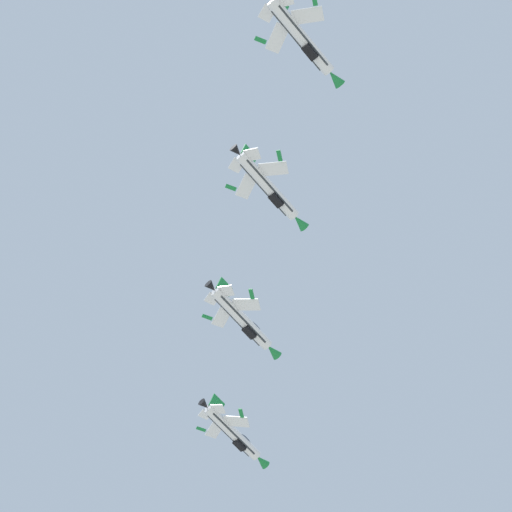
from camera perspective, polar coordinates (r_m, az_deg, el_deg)
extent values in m
cylinder|color=silver|center=(161.42, -1.36, -10.09)|extent=(6.22, 11.72, 1.70)
cube|color=#2D3338|center=(161.14, -1.41, -10.21)|extent=(5.28, 9.87, 0.95)
cone|color=#197A38|center=(164.51, 0.30, -11.67)|extent=(2.37, 2.82, 1.56)
cone|color=black|center=(158.74, -2.96, -8.54)|extent=(1.87, 2.00, 1.36)
ellipsoid|color=#192333|center=(162.91, -0.67, -10.52)|extent=(2.58, 3.51, 1.45)
cube|color=black|center=(161.84, -0.95, -10.79)|extent=(2.09, 2.55, 1.21)
cube|color=silver|center=(162.46, -2.41, -9.97)|extent=(3.95, 4.24, 1.88)
cube|color=#197A38|center=(163.48, -3.17, -9.90)|extent=(1.62, 1.48, 0.45)
cube|color=silver|center=(158.89, -1.12, -9.48)|extent=(4.08, 2.25, 1.88)
cube|color=#197A38|center=(157.02, -0.86, -9.01)|extent=(0.75, 1.64, 0.45)
cube|color=silver|center=(160.43, -2.94, -9.07)|extent=(2.67, 2.67, 1.04)
cube|color=silver|center=(158.32, -2.19, -8.78)|extent=(2.10, 1.73, 1.04)
cube|color=#197A38|center=(160.60, -2.27, -8.53)|extent=(2.15, 2.88, 2.46)
cylinder|color=silver|center=(147.03, -0.83, -3.61)|extent=(6.22, 11.72, 1.70)
cube|color=#2D3338|center=(146.71, -0.89, -3.73)|extent=(5.28, 9.87, 0.91)
cone|color=#197A38|center=(149.66, 0.95, -5.46)|extent=(2.37, 2.82, 1.56)
cone|color=black|center=(144.84, -2.57, -1.80)|extent=(1.87, 2.00, 1.36)
ellipsoid|color=#192333|center=(148.42, -0.10, -4.14)|extent=(2.56, 3.50, 1.43)
cube|color=black|center=(147.23, -0.38, -4.38)|extent=(2.08, 2.55, 1.19)
cube|color=silver|center=(148.03, -1.98, -3.54)|extent=(3.98, 4.28, 1.76)
cube|color=#197A38|center=(149.00, -2.82, -3.53)|extent=(1.62, 1.48, 0.43)
cube|color=silver|center=(144.78, -0.56, -2.80)|extent=(4.12, 2.25, 1.76)
cube|color=#197A38|center=(143.13, -0.26, -2.19)|extent=(0.75, 1.64, 0.43)
cube|color=silver|center=(146.31, -2.55, -2.46)|extent=(2.69, 2.69, 0.97)
cube|color=silver|center=(144.40, -1.72, -2.02)|extent=(2.12, 1.73, 0.97)
cube|color=#197A38|center=(146.74, -1.84, -1.88)|extent=(2.08, 2.85, 2.49)
cylinder|color=silver|center=(141.12, 0.68, 4.04)|extent=(6.22, 11.72, 1.70)
cube|color=#2D3338|center=(140.74, 0.63, 3.94)|extent=(5.29, 9.87, 0.83)
cone|color=#197A38|center=(143.21, 2.51, 1.98)|extent=(2.37, 2.82, 1.56)
cone|color=black|center=(139.46, -1.11, 6.03)|extent=(1.87, 2.00, 1.36)
ellipsoid|color=#192333|center=(142.38, 1.42, 3.41)|extent=(2.52, 3.49, 1.39)
cube|color=black|center=(141.05, 1.16, 3.24)|extent=(2.06, 2.53, 1.14)
cube|color=silver|center=(141.91, -0.55, 4.03)|extent=(4.03, 4.34, 1.49)
cube|color=#197A38|center=(142.71, -1.45, 3.95)|extent=(1.62, 1.48, 0.40)
cube|color=silver|center=(139.33, 1.00, 5.03)|extent=(4.21, 2.26, 1.49)
cube|color=#197A38|center=(138.04, 1.35, 5.78)|extent=(0.75, 1.64, 0.40)
cube|color=silver|center=(140.60, -1.12, 5.24)|extent=(2.72, 2.71, 0.84)
cube|color=silver|center=(139.08, -0.22, 5.85)|extent=(2.16, 1.73, 0.84)
cube|color=#197A38|center=(141.42, -0.41, 5.81)|extent=(1.93, 2.78, 2.53)
cylinder|color=silver|center=(132.78, 2.59, 12.47)|extent=(6.22, 11.72, 1.70)
cube|color=#2D3338|center=(132.36, 2.55, 12.40)|extent=(5.29, 9.87, 0.82)
cone|color=#197A38|center=(134.27, 4.54, 10.16)|extent=(2.37, 2.82, 1.56)
ellipsoid|color=#192333|center=(133.86, 3.37, 11.72)|extent=(2.52, 3.49, 1.38)
cube|color=black|center=(132.47, 3.12, 11.63)|extent=(2.06, 2.53, 1.14)
cube|color=silver|center=(133.45, 1.25, 12.42)|extent=(4.04, 4.35, 1.48)
cube|color=#197A38|center=(134.14, 0.26, 12.29)|extent=(1.62, 1.48, 0.40)
cube|color=silver|center=(131.41, 2.98, 13.63)|extent=(4.21, 2.26, 1.48)
cube|color=silver|center=(132.56, 0.65, 13.78)|extent=(2.72, 2.72, 0.83)
cube|color=silver|center=(131.36, 1.66, 14.51)|extent=(2.17, 1.73, 0.83)
cube|color=#197A38|center=(133.64, 1.41, 14.32)|extent=(1.92, 2.78, 2.54)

